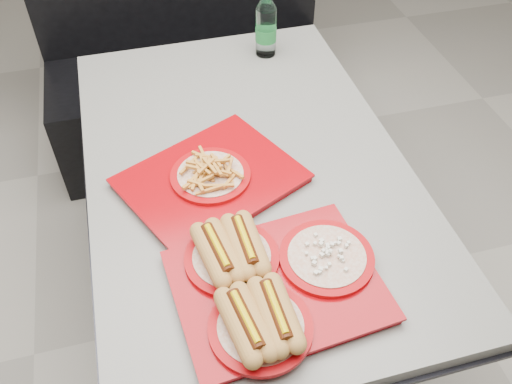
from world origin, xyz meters
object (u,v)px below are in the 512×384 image
object	(u,v)px
diner_table	(247,202)
tray_far	(211,177)
tray_near	(269,282)
water_bottle	(266,28)
booth_bench	(190,64)

from	to	relation	value
diner_table	tray_far	size ratio (longest dim) A/B	2.55
tray_near	tray_far	xyz separation A→B (m)	(-0.06, 0.38, -0.01)
tray_near	tray_far	bearing A→B (deg)	98.41
tray_near	water_bottle	distance (m)	1.02
diner_table	water_bottle	distance (m)	0.65
booth_bench	water_bottle	distance (m)	0.74
diner_table	tray_near	distance (m)	0.48
booth_bench	tray_near	size ratio (longest dim) A/B	2.74
booth_bench	water_bottle	world-z (taller)	booth_bench
booth_bench	water_bottle	xyz separation A→B (m)	(0.21, -0.55, 0.45)
tray_far	water_bottle	world-z (taller)	water_bottle
booth_bench	tray_far	bearing A→B (deg)	-95.68
diner_table	booth_bench	xyz separation A→B (m)	(0.00, 1.09, -0.18)
tray_far	tray_near	bearing A→B (deg)	-81.59
booth_bench	tray_near	distance (m)	1.58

